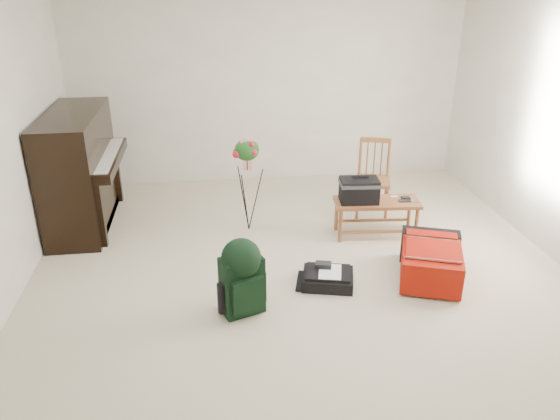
{
  "coord_description": "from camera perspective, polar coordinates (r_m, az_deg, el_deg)",
  "views": [
    {
      "loc": [
        -0.78,
        -4.18,
        2.64
      ],
      "look_at": [
        -0.18,
        0.35,
        0.59
      ],
      "focal_mm": 35.0,
      "sensor_mm": 36.0,
      "label": 1
    }
  ],
  "objects": [
    {
      "name": "floor",
      "position": [
        5.01,
        2.55,
        -7.68
      ],
      "size": [
        5.0,
        5.5,
        0.01
      ],
      "primitive_type": "cube",
      "color": "beige",
      "rests_on": "ground"
    },
    {
      "name": "wall_back",
      "position": [
        7.11,
        -1.19,
        12.89
      ],
      "size": [
        5.0,
        0.04,
        2.5
      ],
      "primitive_type": "cube",
      "color": "beige",
      "rests_on": "floor"
    },
    {
      "name": "piano",
      "position": [
        6.29,
        -20.12,
        3.72
      ],
      "size": [
        0.71,
        1.5,
        1.25
      ],
      "color": "black",
      "rests_on": "floor"
    },
    {
      "name": "bench",
      "position": [
        5.71,
        8.87,
        1.64
      ],
      "size": [
        0.91,
        0.43,
        0.68
      ],
      "rotation": [
        0.0,
        0.0,
        -0.09
      ],
      "color": "brown",
      "rests_on": "floor"
    },
    {
      "name": "dining_chair",
      "position": [
        6.32,
        9.63,
        3.26
      ],
      "size": [
        0.46,
        0.46,
        0.87
      ],
      "rotation": [
        0.0,
        0.0,
        -0.28
      ],
      "color": "brown",
      "rests_on": "floor"
    },
    {
      "name": "red_suitcase",
      "position": [
        5.23,
        15.23,
        -4.84
      ],
      "size": [
        0.75,
        0.93,
        0.33
      ],
      "rotation": [
        0.0,
        0.0,
        -0.35
      ],
      "color": "#B71A07",
      "rests_on": "floor"
    },
    {
      "name": "black_duffel",
      "position": [
        4.97,
        5.0,
        -7.06
      ],
      "size": [
        0.52,
        0.46,
        0.19
      ],
      "rotation": [
        0.0,
        0.0,
        -0.25
      ],
      "color": "black",
      "rests_on": "floor"
    },
    {
      "name": "green_backpack",
      "position": [
        4.45,
        -4.02,
        -6.61
      ],
      "size": [
        0.38,
        0.36,
        0.67
      ],
      "rotation": [
        0.0,
        0.0,
        0.35
      ],
      "color": "black",
      "rests_on": "floor"
    },
    {
      "name": "flower_stand",
      "position": [
        5.79,
        -3.39,
        2.57
      ],
      "size": [
        0.35,
        0.35,
        1.05
      ],
      "rotation": [
        0.0,
        0.0,
        0.07
      ],
      "color": "black",
      "rests_on": "floor"
    }
  ]
}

